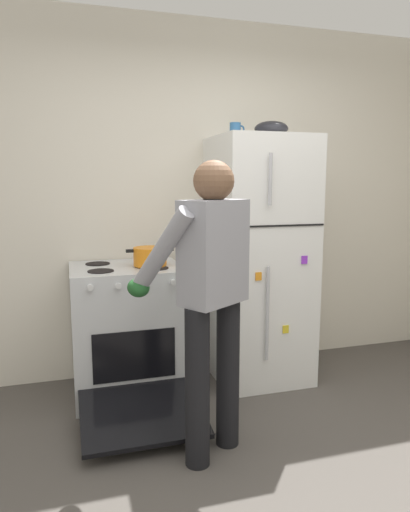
{
  "coord_description": "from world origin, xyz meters",
  "views": [
    {
      "loc": [
        -0.96,
        -1.62,
        1.49
      ],
      "look_at": [
        -0.08,
        1.32,
        1.0
      ],
      "focal_mm": 32.64,
      "sensor_mm": 36.0,
      "label": 1
    }
  ],
  "objects": [
    {
      "name": "coffee_mug",
      "position": [
        0.23,
        1.62,
        1.86
      ],
      "size": [
        0.11,
        0.08,
        0.1
      ],
      "color": "#2D6093",
      "rests_on": "refrigerator"
    },
    {
      "name": "mixing_bowl",
      "position": [
        0.49,
        1.57,
        1.87
      ],
      "size": [
        0.24,
        0.24,
        0.11
      ],
      "primitive_type": "ellipsoid",
      "color": "black",
      "rests_on": "refrigerator"
    },
    {
      "name": "person_cook",
      "position": [
        -0.26,
        0.67,
        0.95
      ],
      "size": [
        0.65,
        0.69,
        1.6
      ],
      "color": "black",
      "rests_on": "ground"
    },
    {
      "name": "red_pot",
      "position": [
        -0.42,
        1.52,
        0.98
      ],
      "size": [
        0.33,
        0.23,
        0.13
      ],
      "color": "orange",
      "rests_on": "stove_range"
    },
    {
      "name": "kitchen_wall_back",
      "position": [
        0.0,
        1.95,
        1.35
      ],
      "size": [
        6.0,
        0.1,
        2.7
      ],
      "primitive_type": "cube",
      "color": "silver",
      "rests_on": "ground"
    },
    {
      "name": "stove_range",
      "position": [
        -0.58,
        1.55,
        0.45
      ],
      "size": [
        0.76,
        1.22,
        0.92
      ],
      "color": "silver",
      "rests_on": "ground"
    },
    {
      "name": "refrigerator",
      "position": [
        0.41,
        1.57,
        0.91
      ],
      "size": [
        0.68,
        0.72,
        1.82
      ],
      "color": "white",
      "rests_on": "ground"
    }
  ]
}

